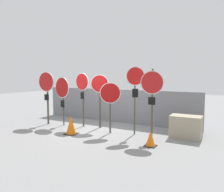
% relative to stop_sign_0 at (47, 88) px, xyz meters
% --- Properties ---
extents(ground_plane, '(40.00, 40.00, 0.00)m').
position_rel_stop_sign_0_xyz_m(ground_plane, '(2.53, 0.31, -1.71)').
color(ground_plane, gray).
extents(fence_back, '(8.10, 0.12, 1.60)m').
position_rel_stop_sign_0_xyz_m(fence_back, '(2.53, 2.01, -0.91)').
color(fence_back, slate).
rests_on(fence_back, ground).
extents(stop_sign_0, '(0.91, 0.14, 2.44)m').
position_rel_stop_sign_0_xyz_m(stop_sign_0, '(0.00, 0.00, 0.00)').
color(stop_sign_0, '#474238').
rests_on(stop_sign_0, ground).
extents(stop_sign_1, '(0.92, 0.22, 2.21)m').
position_rel_stop_sign_0_xyz_m(stop_sign_1, '(0.82, 0.13, -0.09)').
color(stop_sign_1, '#474238').
rests_on(stop_sign_1, ground).
extents(stop_sign_2, '(0.77, 0.19, 2.39)m').
position_rel_stop_sign_0_xyz_m(stop_sign_2, '(1.73, 0.43, 0.01)').
color(stop_sign_2, '#474238').
rests_on(stop_sign_2, ground).
extents(stop_sign_3, '(0.72, 0.32, 2.31)m').
position_rel_stop_sign_0_xyz_m(stop_sign_3, '(2.53, 0.58, -0.09)').
color(stop_sign_3, '#474238').
rests_on(stop_sign_3, ground).
extents(stop_sign_4, '(0.71, 0.44, 2.01)m').
position_rel_stop_sign_0_xyz_m(stop_sign_4, '(3.37, 0.00, -0.26)').
color(stop_sign_4, '#474238').
rests_on(stop_sign_4, ground).
extents(stop_sign_5, '(0.60, 0.43, 2.61)m').
position_rel_stop_sign_0_xyz_m(stop_sign_5, '(4.29, 0.29, 0.27)').
color(stop_sign_5, '#474238').
rests_on(stop_sign_5, ground).
extents(stop_sign_6, '(0.83, 0.15, 2.51)m').
position_rel_stop_sign_0_xyz_m(stop_sign_6, '(5.05, -0.01, 0.10)').
color(stop_sign_6, '#474238').
rests_on(stop_sign_6, ground).
extents(traffic_cone_0, '(0.36, 0.36, 0.51)m').
position_rel_stop_sign_0_xyz_m(traffic_cone_0, '(5.28, -0.75, -1.45)').
color(traffic_cone_0, black).
rests_on(traffic_cone_0, ground).
extents(traffic_cone_1, '(0.46, 0.46, 0.71)m').
position_rel_stop_sign_0_xyz_m(traffic_cone_1, '(2.09, -0.84, -1.36)').
color(traffic_cone_1, black).
rests_on(traffic_cone_1, ground).
extents(storage_crate, '(1.10, 0.67, 0.81)m').
position_rel_stop_sign_0_xyz_m(storage_crate, '(6.09, 0.82, -1.30)').
color(storage_crate, '#9E937A').
rests_on(storage_crate, ground).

